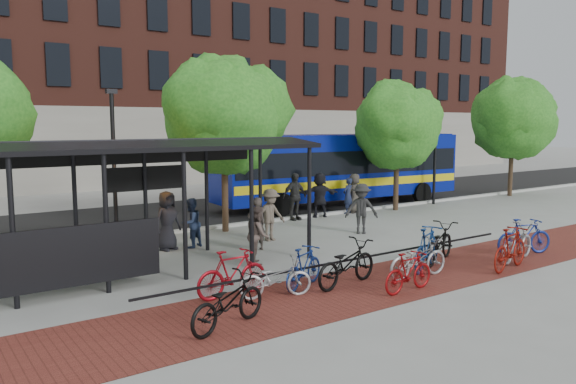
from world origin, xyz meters
TOP-DOWN VIEW (x-y plane):
  - ground at (0.00, 0.00)m, footprint 160.00×160.00m
  - asphalt_street at (0.00, 8.00)m, footprint 160.00×8.00m
  - curb at (0.00, 4.00)m, footprint 160.00×0.25m
  - brick_strip at (-2.00, -5.00)m, footprint 24.00×3.00m
  - bike_rack_rail at (-3.30, -4.10)m, footprint 12.00×0.05m
  - building_brick at (10.00, 26.00)m, footprint 55.00×14.00m
  - bus_shelter at (-8.13, -0.48)m, footprint 10.60×3.07m
  - tree_b at (-2.90, 3.35)m, footprint 5.15×4.20m
  - tree_c at (6.09, 3.35)m, footprint 4.66×3.80m
  - tree_d at (15.10, 3.35)m, footprint 5.39×4.40m
  - lamp_post_left at (-7.00, 3.60)m, footprint 0.35×0.20m
  - lamp_post_right at (9.00, 3.60)m, footprint 0.35×0.20m
  - bus at (4.83, 5.93)m, footprint 13.04×3.83m
  - bike_0 at (-7.82, -5.54)m, footprint 2.14×1.32m
  - bike_1 at (-6.75, -3.83)m, footprint 1.89×0.61m
  - bike_2 at (-5.97, -4.46)m, footprint 1.84×1.09m
  - bike_3 at (-4.96, -4.20)m, footprint 1.76×1.15m
  - bike_4 at (-4.00, -4.68)m, footprint 2.25×1.14m
  - bike_5 at (-3.13, -5.93)m, footprint 1.65×0.54m
  - bike_6 at (-2.01, -5.21)m, footprint 1.98×0.77m
  - bike_7 at (-1.20, -4.81)m, footprint 2.08×1.33m
  - bike_8 at (-0.22, -4.41)m, footprint 2.27×1.51m
  - bike_9 at (0.69, -6.12)m, footprint 2.06×0.91m
  - bike_10 at (1.74, -5.64)m, footprint 2.14×1.10m
  - bike_11 at (2.68, -5.28)m, footprint 1.93×1.16m
  - pedestrian_0 at (-6.01, 1.63)m, footprint 1.05×0.84m
  - pedestrian_1 at (-3.73, -0.05)m, footprint 0.66×0.47m
  - pedestrian_2 at (-5.25, 1.50)m, footprint 0.96×0.87m
  - pedestrian_3 at (-2.56, 0.92)m, footprint 1.20×0.74m
  - pedestrian_4 at (0.55, 3.80)m, footprint 1.17×0.50m
  - pedestrian_5 at (1.88, 3.80)m, footprint 1.88×1.09m
  - pedestrian_6 at (3.88, 3.80)m, footprint 0.94×0.68m
  - pedestrian_7 at (3.50, 3.80)m, footprint 0.67×0.52m
  - pedestrian_8 at (-4.59, -1.50)m, footprint 0.93×1.01m
  - pedestrian_9 at (0.85, 0.05)m, footprint 1.35×1.28m

SIDE VIEW (x-z plane):
  - ground at x=0.00m, z-range 0.00..0.00m
  - bike_rack_rail at x=-3.30m, z-range -0.47..0.47m
  - brick_strip at x=-2.00m, z-range 0.00..0.01m
  - asphalt_street at x=0.00m, z-range 0.00..0.01m
  - curb at x=0.00m, z-range 0.00..0.12m
  - bike_2 at x=-5.97m, z-range 0.00..0.91m
  - bike_5 at x=-3.13m, z-range 0.00..0.98m
  - bike_6 at x=-2.01m, z-range 0.00..1.02m
  - bike_3 at x=-4.96m, z-range 0.00..1.03m
  - bike_0 at x=-7.82m, z-range 0.00..1.06m
  - bike_10 at x=1.74m, z-range 0.00..1.07m
  - bike_11 at x=2.68m, z-range 0.00..1.12m
  - bike_1 at x=-6.75m, z-range 0.00..1.13m
  - bike_8 at x=-0.22m, z-range 0.00..1.13m
  - bike_4 at x=-4.00m, z-range 0.00..1.13m
  - bike_9 at x=0.69m, z-range 0.00..1.19m
  - bike_7 at x=-1.20m, z-range 0.00..1.21m
  - pedestrian_7 at x=3.50m, z-range 0.00..1.61m
  - pedestrian_2 at x=-5.25m, z-range 0.00..1.61m
  - pedestrian_8 at x=-4.59m, z-range 0.00..1.68m
  - pedestrian_1 at x=-3.73m, z-range 0.00..1.70m
  - pedestrian_6 at x=3.88m, z-range 0.00..1.77m
  - pedestrian_3 at x=-2.56m, z-range 0.00..1.79m
  - pedestrian_9 at x=0.85m, z-range 0.00..1.84m
  - pedestrian_0 at x=-6.01m, z-range 0.00..1.89m
  - pedestrian_5 at x=1.88m, z-range 0.00..1.93m
  - pedestrian_4 at x=0.55m, z-range 0.00..1.97m
  - bus at x=4.83m, z-range 0.26..3.73m
  - lamp_post_left at x=-7.00m, z-range 0.18..5.31m
  - lamp_post_right at x=9.00m, z-range 0.18..5.31m
  - bus_shelter at x=-8.13m, z-range 1.20..4.80m
  - tree_c at x=6.09m, z-range 1.09..7.02m
  - tree_b at x=-2.90m, z-range 1.22..7.69m
  - tree_d at x=15.10m, z-range 1.19..7.74m
  - building_brick at x=10.00m, z-range 0.00..20.00m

